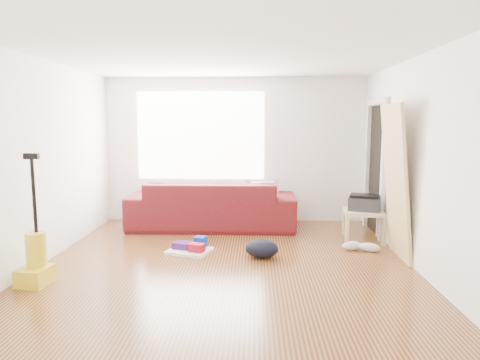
{
  "coord_description": "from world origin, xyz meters",
  "views": [
    {
      "loc": [
        0.35,
        -4.97,
        1.72
      ],
      "look_at": [
        0.15,
        0.6,
        0.98
      ],
      "focal_mm": 32.0,
      "sensor_mm": 36.0,
      "label": 1
    }
  ],
  "objects_px": {
    "tv_stand": "(262,211)",
    "side_table": "(364,215)",
    "cleaning_tray": "(191,248)",
    "sofa": "(213,227)",
    "vacuum": "(35,260)",
    "bucket": "(174,232)",
    "backpack": "(262,257)"
  },
  "relations": [
    {
      "from": "tv_stand",
      "to": "side_table",
      "type": "height_order",
      "value": "side_table"
    },
    {
      "from": "side_table",
      "to": "cleaning_tray",
      "type": "bearing_deg",
      "value": -164.44
    },
    {
      "from": "sofa",
      "to": "cleaning_tray",
      "type": "height_order",
      "value": "sofa"
    },
    {
      "from": "vacuum",
      "to": "sofa",
      "type": "bearing_deg",
      "value": 63.02
    },
    {
      "from": "side_table",
      "to": "bucket",
      "type": "relative_size",
      "value": 2.02
    },
    {
      "from": "tv_stand",
      "to": "vacuum",
      "type": "height_order",
      "value": "vacuum"
    },
    {
      "from": "vacuum",
      "to": "side_table",
      "type": "bearing_deg",
      "value": 30.9
    },
    {
      "from": "tv_stand",
      "to": "sofa",
      "type": "bearing_deg",
      "value": -158.2
    },
    {
      "from": "side_table",
      "to": "backpack",
      "type": "xyz_separation_m",
      "value": [
        -1.51,
        -0.87,
        -0.38
      ]
    },
    {
      "from": "cleaning_tray",
      "to": "vacuum",
      "type": "distance_m",
      "value": 1.91
    },
    {
      "from": "sofa",
      "to": "cleaning_tray",
      "type": "bearing_deg",
      "value": 83.78
    },
    {
      "from": "tv_stand",
      "to": "backpack",
      "type": "distance_m",
      "value": 1.87
    },
    {
      "from": "sofa",
      "to": "tv_stand",
      "type": "distance_m",
      "value": 0.9
    },
    {
      "from": "tv_stand",
      "to": "cleaning_tray",
      "type": "xyz_separation_m",
      "value": [
        -0.98,
        -1.67,
        -0.17
      ]
    },
    {
      "from": "bucket",
      "to": "vacuum",
      "type": "distance_m",
      "value": 2.48
    },
    {
      "from": "cleaning_tray",
      "to": "sofa",
      "type": "bearing_deg",
      "value": 83.78
    },
    {
      "from": "bucket",
      "to": "backpack",
      "type": "xyz_separation_m",
      "value": [
        1.38,
        -1.23,
        0.0
      ]
    },
    {
      "from": "bucket",
      "to": "backpack",
      "type": "height_order",
      "value": "bucket"
    },
    {
      "from": "tv_stand",
      "to": "cleaning_tray",
      "type": "relative_size",
      "value": 1.03
    },
    {
      "from": "tv_stand",
      "to": "cleaning_tray",
      "type": "height_order",
      "value": "tv_stand"
    },
    {
      "from": "bucket",
      "to": "side_table",
      "type": "bearing_deg",
      "value": -7.18
    },
    {
      "from": "bucket",
      "to": "vacuum",
      "type": "xyz_separation_m",
      "value": [
        -1.06,
        -2.22,
        0.26
      ]
    },
    {
      "from": "side_table",
      "to": "vacuum",
      "type": "height_order",
      "value": "vacuum"
    },
    {
      "from": "side_table",
      "to": "vacuum",
      "type": "distance_m",
      "value": 4.37
    },
    {
      "from": "sofa",
      "to": "vacuum",
      "type": "xyz_separation_m",
      "value": [
        -1.65,
        -2.57,
        0.26
      ]
    },
    {
      "from": "cleaning_tray",
      "to": "vacuum",
      "type": "height_order",
      "value": "vacuum"
    },
    {
      "from": "backpack",
      "to": "cleaning_tray",
      "type": "bearing_deg",
      "value": 178.2
    },
    {
      "from": "side_table",
      "to": "backpack",
      "type": "relative_size",
      "value": 1.45
    },
    {
      "from": "backpack",
      "to": "vacuum",
      "type": "height_order",
      "value": "vacuum"
    },
    {
      "from": "backpack",
      "to": "tv_stand",
      "type": "bearing_deg",
      "value": 98.27
    },
    {
      "from": "backpack",
      "to": "vacuum",
      "type": "distance_m",
      "value": 2.65
    },
    {
      "from": "backpack",
      "to": "side_table",
      "type": "bearing_deg",
      "value": 39.4
    }
  ]
}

